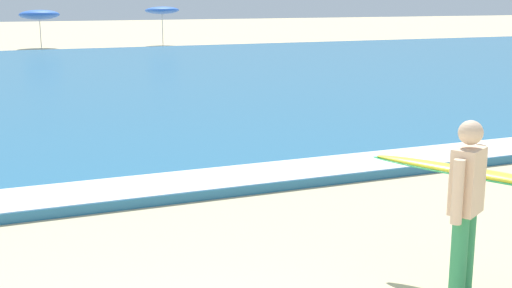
% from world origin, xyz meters
% --- Properties ---
extents(sea, '(120.00, 28.00, 0.14)m').
position_xyz_m(sea, '(0.00, 18.84, 0.07)').
color(sea, teal).
rests_on(sea, ground).
extents(surf_foam, '(120.00, 1.15, 0.01)m').
position_xyz_m(surf_foam, '(0.00, 5.44, 0.15)').
color(surf_foam, white).
rests_on(surf_foam, sea).
extents(surfer_with_board, '(1.43, 2.18, 1.73)m').
position_xyz_m(surfer_with_board, '(3.19, 0.95, 1.02)').
color(surfer_with_board, '#338E56').
rests_on(surfer_with_board, ground).
extents(beach_umbrella_2, '(2.17, 2.20, 2.16)m').
position_xyz_m(beach_umbrella_2, '(2.72, 35.81, 1.83)').
color(beach_umbrella_2, beige).
rests_on(beach_umbrella_2, ground).
extents(beach_umbrella_3, '(1.99, 2.00, 2.29)m').
position_xyz_m(beach_umbrella_3, '(9.59, 35.44, 2.03)').
color(beach_umbrella_3, beige).
rests_on(beach_umbrella_3, ground).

